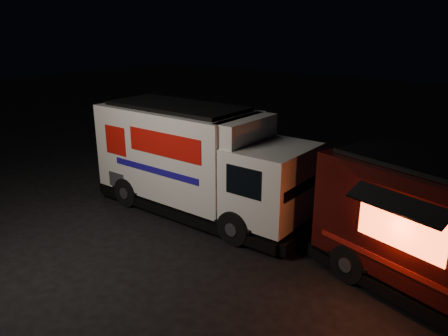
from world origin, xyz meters
TOP-DOWN VIEW (x-y plane):
  - ground at (0.00, 0.00)m, footprint 80.00×80.00m
  - white_truck at (-0.22, 1.74)m, footprint 7.30×2.50m

SIDE VIEW (x-z plane):
  - ground at x=0.00m, z-range 0.00..0.00m
  - white_truck at x=-0.22m, z-range 0.00..3.31m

